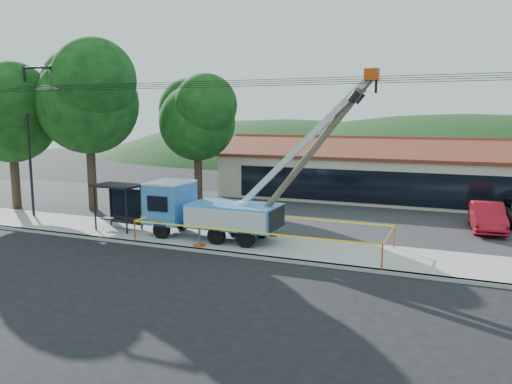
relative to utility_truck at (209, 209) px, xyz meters
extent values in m
plane|color=black|center=(1.44, -4.10, -1.61)|extent=(120.00, 120.00, 0.00)
cube|color=#A3A198|center=(1.44, -2.00, -1.54)|extent=(60.00, 0.25, 0.15)
cube|color=#A3A198|center=(1.44, -0.10, -1.54)|extent=(60.00, 4.00, 0.15)
cube|color=#28282B|center=(1.44, 7.90, -1.56)|extent=(60.00, 12.00, 0.10)
cube|color=#BBB194|center=(5.44, 15.90, 0.09)|extent=(22.00, 8.00, 3.40)
cube|color=black|center=(5.44, 11.88, -0.18)|extent=(18.04, 0.08, 2.21)
cube|color=maroon|center=(5.44, 13.90, 2.29)|extent=(22.50, 4.53, 1.52)
cube|color=maroon|center=(5.44, 17.90, 2.29)|extent=(22.50, 4.53, 1.52)
cube|color=maroon|center=(5.44, 15.90, 2.94)|extent=(22.50, 0.30, 0.25)
cylinder|color=black|center=(-12.56, 0.90, 2.89)|extent=(0.16, 0.16, 9.00)
cylinder|color=black|center=(-11.66, 0.90, 7.29)|extent=(1.80, 0.14, 0.14)
cube|color=black|center=(-10.76, 0.90, 7.24)|extent=(0.50, 0.22, 0.15)
cylinder|color=#332316|center=(-10.56, 3.90, 0.92)|extent=(0.56, 0.56, 5.06)
sphere|color=#0E350F|center=(-10.56, 3.90, 5.29)|extent=(6.30, 6.30, 6.30)
sphere|color=#0E350F|center=(-11.82, 4.74, 6.44)|extent=(5.04, 5.04, 5.04)
sphere|color=#0E350F|center=(-9.30, 3.06, 6.67)|extent=(5.04, 5.04, 5.04)
cylinder|color=#332316|center=(-15.56, 2.40, 0.59)|extent=(0.56, 0.56, 4.40)
sphere|color=#0E350F|center=(-15.56, 2.40, 4.39)|extent=(5.70, 5.70, 5.70)
sphere|color=#0E350F|center=(-16.70, 3.16, 5.39)|extent=(4.56, 4.56, 4.56)
sphere|color=#0E350F|center=(-14.42, 1.64, 5.59)|extent=(4.56, 4.56, 4.56)
cylinder|color=#332316|center=(-5.56, 8.90, 0.48)|extent=(0.56, 0.56, 4.18)
sphere|color=#0E350F|center=(-5.56, 8.90, 4.09)|extent=(5.25, 5.25, 5.25)
sphere|color=#0E350F|center=(-6.61, 9.60, 5.04)|extent=(4.20, 4.20, 4.20)
sphere|color=#0E350F|center=(-4.51, 8.20, 5.23)|extent=(4.20, 4.20, 4.20)
ellipsoid|color=#163513|center=(-13.56, 50.90, -1.61)|extent=(78.40, 56.00, 28.00)
ellipsoid|color=#163513|center=(11.44, 50.90, -1.61)|extent=(89.60, 64.00, 32.00)
cylinder|color=black|center=(1.44, -1.00, 5.84)|extent=(60.00, 0.02, 0.02)
cylinder|color=black|center=(1.44, -0.50, 5.96)|extent=(60.00, 0.02, 0.02)
cylinder|color=black|center=(1.44, 0.00, 6.08)|extent=(60.00, 0.02, 0.02)
cylinder|color=black|center=(1.44, 0.40, 6.20)|extent=(60.00, 0.02, 0.02)
cylinder|color=black|center=(-2.16, -1.00, -1.04)|extent=(0.86, 0.29, 0.86)
cylinder|color=black|center=(-2.16, 1.00, -1.04)|extent=(0.86, 0.29, 0.86)
cylinder|color=black|center=(0.88, -1.00, -1.04)|extent=(0.86, 0.29, 0.86)
cylinder|color=black|center=(0.88, 1.00, -1.04)|extent=(0.86, 0.29, 0.86)
cylinder|color=black|center=(2.41, -1.00, -1.04)|extent=(0.86, 0.29, 0.86)
cylinder|color=black|center=(2.41, 1.00, -1.04)|extent=(0.86, 0.29, 0.86)
cube|color=black|center=(0.31, 0.00, -0.80)|extent=(6.27, 0.95, 0.24)
cube|color=#3371B7|center=(-2.25, 0.00, 0.15)|extent=(1.90, 2.28, 2.00)
cube|color=silver|center=(-2.25, 0.00, 1.19)|extent=(1.90, 2.28, 0.11)
cube|color=black|center=(-3.16, 0.00, 0.29)|extent=(0.08, 1.71, 0.86)
cube|color=gray|center=(-3.25, 0.00, -0.61)|extent=(0.14, 2.19, 0.48)
cube|color=#3371B7|center=(1.36, 0.00, -0.23)|extent=(4.37, 2.28, 1.14)
cylinder|color=silver|center=(1.84, 0.00, 0.19)|extent=(0.67, 0.67, 0.57)
cube|color=silver|center=(4.79, 0.00, 3.34)|extent=(6.10, 0.27, 6.00)
cube|color=gray|center=(5.08, 0.00, 3.57)|extent=(3.67, 0.17, 3.61)
cube|color=#D53F0B|center=(7.75, -0.19, 6.24)|extent=(0.57, 0.48, 0.48)
cube|color=#D53F0B|center=(0.31, -1.62, -1.43)|extent=(0.43, 0.43, 0.08)
cube|color=#D53F0B|center=(2.79, 1.62, -1.43)|extent=(0.43, 0.43, 0.08)
cylinder|color=brown|center=(4.68, 0.16, 2.39)|extent=(6.36, 0.31, 7.89)
cube|color=brown|center=(7.26, 0.16, 5.63)|extent=(0.16, 1.75, 0.16)
cylinder|color=black|center=(7.07, 0.64, 5.34)|extent=(0.57, 0.35, 0.60)
cylinder|color=black|center=(7.07, -0.33, 5.34)|extent=(0.57, 0.35, 0.60)
cylinder|color=black|center=(-6.44, -0.74, -0.30)|extent=(0.10, 0.10, 2.33)
cylinder|color=black|center=(-4.32, -0.89, -0.30)|extent=(0.10, 0.10, 2.33)
cylinder|color=black|center=(-6.36, 0.42, -0.30)|extent=(0.10, 0.10, 2.33)
cylinder|color=black|center=(-4.23, 0.27, -0.30)|extent=(0.10, 0.10, 2.33)
cube|color=black|center=(-5.34, -0.24, 0.91)|extent=(2.62, 1.73, 0.12)
cube|color=black|center=(-5.29, 0.39, -0.30)|extent=(2.32, 0.21, 1.94)
cube|color=black|center=(-5.34, -0.24, -0.93)|extent=(2.15, 0.54, 0.08)
cylinder|color=#D53F0B|center=(-2.97, -2.08, -0.93)|extent=(0.06, 0.06, 1.06)
cylinder|color=#D53F0B|center=(8.71, -2.08, -0.93)|extent=(0.06, 0.06, 1.06)
cylinder|color=#D53F0B|center=(8.71, 1.54, -0.93)|extent=(0.06, 0.06, 1.06)
cylinder|color=#D53F0B|center=(-2.97, 1.54, -0.93)|extent=(0.06, 0.06, 1.06)
cube|color=#DBC60B|center=(2.87, -2.08, -0.45)|extent=(11.68, 0.01, 0.06)
cube|color=#DBC60B|center=(8.71, -0.27, -0.45)|extent=(0.01, 3.62, 0.06)
cube|color=#DBC60B|center=(2.87, 1.54, -0.45)|extent=(11.68, 0.01, 0.06)
cube|color=#DBC60B|center=(-2.97, -0.27, -0.45)|extent=(0.01, 3.62, 0.06)
imported|color=silver|center=(-8.25, 6.01, -1.61)|extent=(2.60, 4.21, 1.34)
imported|color=#A3101E|center=(12.81, 7.26, -1.61)|extent=(1.91, 4.60, 1.48)
camera|label=1|loc=(11.38, -21.47, 4.58)|focal=35.00mm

